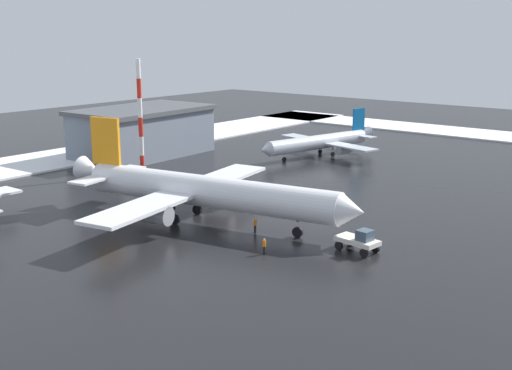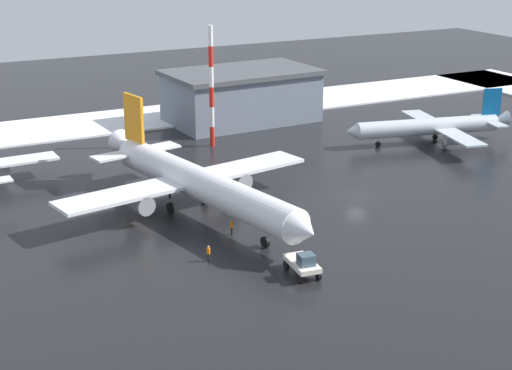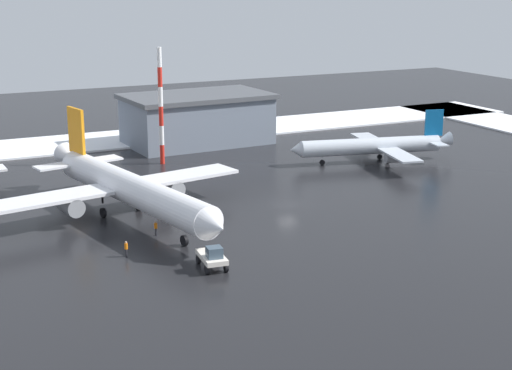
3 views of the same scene
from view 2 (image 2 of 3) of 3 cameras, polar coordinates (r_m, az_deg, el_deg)
The scene contains 9 objects.
ground_plane at distance 98.54m, azimuth 7.35°, elevation -0.77°, with size 240.00×240.00×0.00m, color black.
snow_bank_far at distance 140.83m, azimuth -4.15°, elevation 5.32°, with size 152.00×16.00×0.31m, color white.
airplane_parked_starboard at distance 90.67m, azimuth -4.25°, elevation 0.18°, with size 32.78×39.22×11.70m.
airplane_distant_tail at distance 123.27m, azimuth 12.63°, elevation 4.18°, with size 26.89×22.53×8.06m.
pushback_tug at distance 75.86m, azimuth 3.45°, elevation -5.70°, with size 2.77×4.83×2.50m.
ground_crew_by_nose_gear at distance 85.42m, azimuth -1.78°, elevation -3.03°, with size 0.36×0.36×1.71m.
ground_crew_near_tug at distance 79.00m, azimuth -3.47°, elevation -4.92°, with size 0.36×0.36×1.71m.
antenna_mast at distance 117.49m, azimuth -3.27°, elevation 7.13°, with size 0.70×0.70×18.22m.
cargo_hangar at distance 133.57m, azimuth -1.08°, elevation 6.52°, with size 25.69×16.19×8.80m.
Camera 2 is at (53.16, 76.33, 32.53)m, focal length 55.00 mm.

